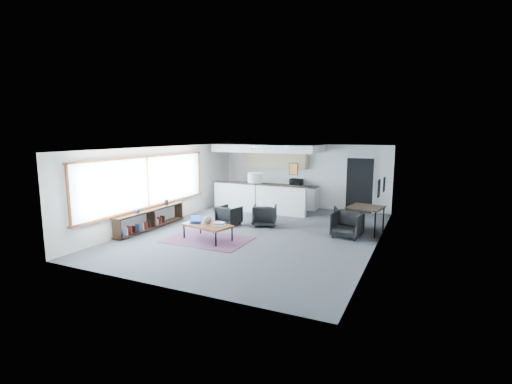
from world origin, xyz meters
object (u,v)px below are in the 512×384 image
at_px(book_stack, 220,224).
at_px(microwave, 296,182).
at_px(coffee_table, 208,226).
at_px(armchair_left, 229,214).
at_px(floor_lamp, 255,180).
at_px(laptop, 195,220).
at_px(dining_chair_near, 347,226).
at_px(dining_chair_far, 347,219).
at_px(ceramic_pot, 208,220).
at_px(dining_table, 366,209).
at_px(armchair_right, 265,214).

bearing_deg(book_stack, microwave, 85.60).
xyz_separation_m(coffee_table, armchair_left, (-0.33, 1.85, -0.08)).
bearing_deg(floor_lamp, laptop, -109.54).
bearing_deg(floor_lamp, dining_chair_near, -6.61).
relative_size(coffee_table, dining_chair_far, 2.33).
height_order(coffee_table, microwave, microwave).
relative_size(laptop, dining_chair_far, 0.61).
bearing_deg(floor_lamp, book_stack, -90.71).
distance_m(coffee_table, microwave, 5.56).
relative_size(book_stack, microwave, 0.74).
bearing_deg(armchair_left, microwave, -96.85).
bearing_deg(microwave, dining_chair_near, -43.65).
distance_m(coffee_table, floor_lamp, 2.62).
xyz_separation_m(armchair_left, microwave, (1.12, 3.61, 0.75)).
xyz_separation_m(armchair_left, dining_chair_near, (3.90, 0.14, 0.00)).
bearing_deg(armchair_left, coffee_table, 110.43).
distance_m(laptop, floor_lamp, 2.67).
bearing_deg(ceramic_pot, dining_table, 33.66).
height_order(coffee_table, armchair_right, armchair_right).
bearing_deg(book_stack, coffee_table, -173.63).
relative_size(armchair_left, dining_chair_far, 1.05).
xyz_separation_m(ceramic_pot, dining_chair_near, (3.60, 1.93, -0.22)).
relative_size(armchair_left, dining_table, 0.62).
relative_size(dining_table, microwave, 2.27).
bearing_deg(laptop, armchair_left, 62.87).
bearing_deg(book_stack, dining_table, 36.72).
height_order(armchair_right, dining_chair_near, armchair_right).
distance_m(ceramic_pot, microwave, 5.49).
bearing_deg(laptop, microwave, 53.27).
xyz_separation_m(coffee_table, ceramic_pot, (-0.03, 0.06, 0.15)).
bearing_deg(floor_lamp, microwave, 82.87).
height_order(armchair_right, dining_table, dining_table).
relative_size(dining_table, dining_chair_far, 1.69).
xyz_separation_m(armchair_right, dining_chair_near, (2.76, -0.24, -0.03)).
distance_m(laptop, book_stack, 0.80).
bearing_deg(floor_lamp, armchair_left, -145.47).
bearing_deg(floor_lamp, dining_chair_far, 11.41).
xyz_separation_m(armchair_right, microwave, (-0.02, 3.23, 0.71)).
bearing_deg(floor_lamp, ceramic_pot, -100.83).
bearing_deg(dining_table, microwave, 139.24).
relative_size(ceramic_pot, dining_chair_far, 0.34).
relative_size(ceramic_pot, dining_chair_near, 0.32).
relative_size(armchair_left, floor_lamp, 0.40).
bearing_deg(laptop, coffee_table, -26.25).
distance_m(coffee_table, armchair_left, 1.88).
bearing_deg(coffee_table, floor_lamp, 93.80).
xyz_separation_m(coffee_table, dining_chair_near, (3.57, 1.99, -0.07)).
distance_m(ceramic_pot, book_stack, 0.42).
relative_size(dining_chair_far, microwave, 1.35).
height_order(laptop, armchair_right, armchair_right).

